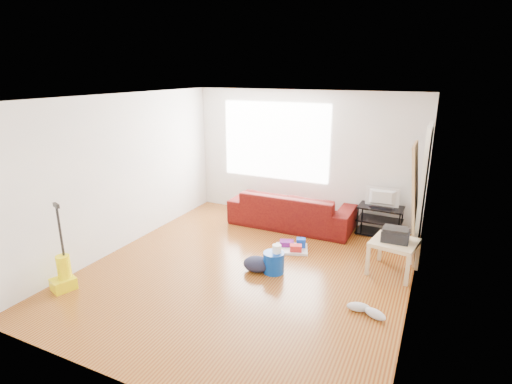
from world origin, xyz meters
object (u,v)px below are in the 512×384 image
at_px(side_table, 394,246).
at_px(bucket, 274,272).
at_px(tv_stand, 380,220).
at_px(sofa, 291,226).
at_px(backpack, 257,271).
at_px(cleaning_tray, 293,247).
at_px(vacuum, 63,274).

height_order(side_table, bucket, side_table).
bearing_deg(bucket, tv_stand, 60.91).
bearing_deg(tv_stand, sofa, -168.29).
bearing_deg(backpack, bucket, 10.50).
bearing_deg(tv_stand, bucket, -117.10).
relative_size(sofa, backpack, 5.71).
xyz_separation_m(bucket, cleaning_tray, (-0.01, 0.83, 0.06)).
xyz_separation_m(bucket, vacuum, (-2.38, -1.63, 0.22)).
height_order(sofa, cleaning_tray, sofa).
xyz_separation_m(sofa, cleaning_tray, (0.40, -1.01, 0.06)).
xyz_separation_m(tv_stand, cleaning_tray, (-1.18, -1.28, -0.22)).
xyz_separation_m(side_table, cleaning_tray, (-1.58, 0.09, -0.36)).
height_order(bucket, cleaning_tray, cleaning_tray).
bearing_deg(vacuum, side_table, 50.34).
distance_m(backpack, vacuum, 2.66).
bearing_deg(bucket, vacuum, -145.60).
distance_m(side_table, vacuum, 4.61).
bearing_deg(cleaning_tray, sofa, 111.53).
bearing_deg(cleaning_tray, vacuum, -134.01).
distance_m(sofa, backpack, 1.92).
height_order(sofa, tv_stand, tv_stand).
distance_m(tv_stand, side_table, 1.43).
bearing_deg(vacuum, bucket, 53.78).
xyz_separation_m(side_table, vacuum, (-3.95, -2.37, -0.19)).
relative_size(bucket, cleaning_tray, 0.49).
relative_size(bucket, vacuum, 0.26).
height_order(bucket, vacuum, vacuum).
xyz_separation_m(sofa, tv_stand, (1.58, 0.27, 0.27)).
xyz_separation_m(bucket, backpack, (-0.24, -0.08, 0.00)).
distance_m(sofa, vacuum, 4.00).
distance_m(tv_stand, cleaning_tray, 1.75).
bearing_deg(backpack, sofa, 87.92).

